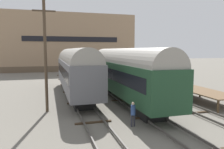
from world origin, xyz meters
TOP-DOWN VIEW (x-y plane):
  - ground_plane at (0.00, 0.00)m, footprint 200.00×200.00m
  - track_left at (-4.40, 0.00)m, footprint 2.60×60.00m
  - track_middle at (0.00, 0.00)m, footprint 2.60×60.00m
  - track_right at (4.40, 0.00)m, footprint 2.60×60.00m
  - train_car_navy at (4.40, 12.24)m, footprint 2.92×16.99m
  - train_car_grey at (-4.40, 7.05)m, footprint 2.96×17.24m
  - train_car_green at (0.00, 2.70)m, footprint 2.97×17.45m
  - station_platform at (7.19, 2.13)m, footprint 2.95×11.42m
  - bench at (7.24, 4.05)m, footprint 1.40×0.40m
  - person_worker at (-1.98, -4.42)m, footprint 0.32×0.32m
  - utility_pole at (-7.52, 0.92)m, footprint 1.80×0.24m
  - warehouse_building at (-1.71, 41.07)m, footprint 31.89×11.81m

SIDE VIEW (x-z plane):
  - ground_plane at x=0.00m, z-range 0.00..0.00m
  - track_left at x=-4.40m, z-range 0.01..0.27m
  - track_middle at x=0.00m, z-range 0.01..0.27m
  - track_right at x=4.40m, z-range 0.01..0.27m
  - person_worker at x=-1.98m, z-range 0.17..1.84m
  - station_platform at x=7.19m, z-range 0.48..1.63m
  - bench at x=7.24m, z-range 1.18..2.09m
  - train_car_navy at x=4.40m, z-range 0.35..5.37m
  - train_car_green at x=0.00m, z-range 0.37..5.67m
  - train_car_grey at x=-4.40m, z-range 0.38..5.70m
  - utility_pole at x=-7.52m, z-range 0.16..9.50m
  - warehouse_building at x=-1.71m, z-range 0.00..14.03m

